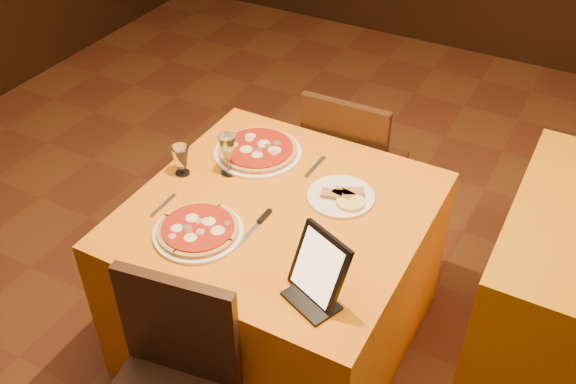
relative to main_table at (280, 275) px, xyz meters
The scene contains 11 objects.
main_table is the anchor object (origin of this frame).
chair_main_far 0.79m from the main_table, 90.00° to the left, with size 0.37×0.37×0.91m, color black, non-canonical shape.
pizza_near 0.51m from the main_table, 124.57° to the right, with size 0.34×0.34×0.03m.
pizza_far 0.54m from the main_table, 133.25° to the left, with size 0.38×0.38×0.03m.
cutlet_dish 0.46m from the main_table, 41.95° to the left, with size 0.27×0.27×0.03m.
wine_glass 0.56m from the main_table, 161.75° to the left, with size 0.08×0.08×0.19m, color #EAEE87, non-canonical shape.
water_glass 0.64m from the main_table, behind, with size 0.06×0.06×0.13m, color white, non-canonical shape.
tablet 0.68m from the main_table, 44.55° to the right, with size 0.21×0.02×0.24m, color black.
knife 0.41m from the main_table, 97.32° to the right, with size 0.20×0.02×0.01m, color silver.
fork_near 0.59m from the main_table, 152.97° to the right, with size 0.16×0.02×0.01m, color #B9B9C0.
fork_far 0.48m from the main_table, 88.94° to the left, with size 0.17×0.02×0.01m, color #B9B9C0.
Camera 1 is at (0.77, -1.42, 2.34)m, focal length 40.00 mm.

